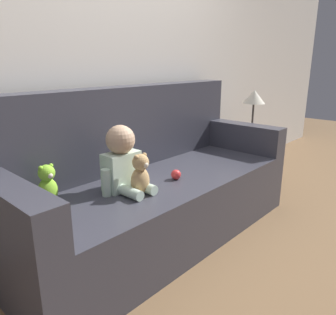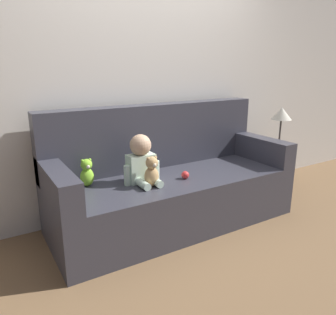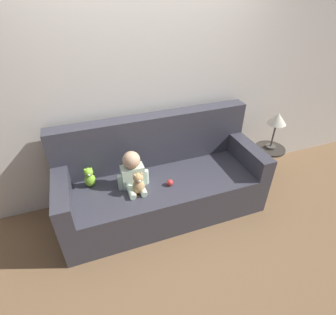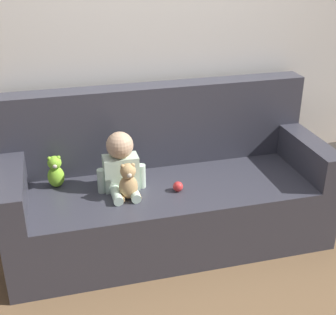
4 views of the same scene
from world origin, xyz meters
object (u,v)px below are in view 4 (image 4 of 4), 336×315
at_px(plush_toy_side, 55,172).
at_px(toy_ball, 178,187).
at_px(person_baby, 121,165).
at_px(teddy_bear_brown, 128,182).
at_px(couch, 166,191).

distance_m(plush_toy_side, toy_ball, 0.82).
height_order(plush_toy_side, toy_ball, plush_toy_side).
relative_size(person_baby, toy_ball, 5.96).
xyz_separation_m(person_baby, plush_toy_side, (-0.42, 0.15, -0.07)).
bearing_deg(plush_toy_side, toy_ball, -18.98).
bearing_deg(teddy_bear_brown, person_baby, 99.57).
bearing_deg(teddy_bear_brown, plush_toy_side, 147.91).
bearing_deg(person_baby, teddy_bear_brown, -80.43).
distance_m(couch, plush_toy_side, 0.78).
distance_m(teddy_bear_brown, plush_toy_side, 0.52).
bearing_deg(person_baby, toy_ball, -18.89).
xyz_separation_m(couch, person_baby, (-0.33, -0.08, 0.29)).
xyz_separation_m(teddy_bear_brown, toy_ball, (0.33, 0.01, -0.08)).
height_order(couch, plush_toy_side, couch).
xyz_separation_m(teddy_bear_brown, plush_toy_side, (-0.44, 0.28, -0.00)).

